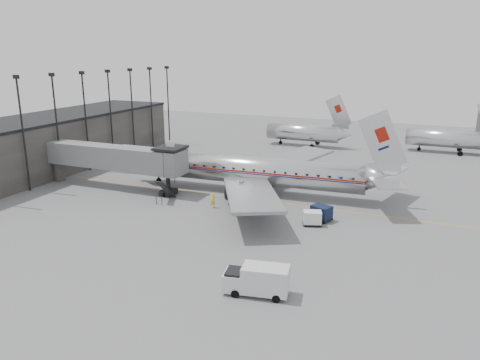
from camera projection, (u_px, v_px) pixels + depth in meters
The scene contains 12 objects.
ground at pixel (221, 213), 54.43m from camera, with size 160.00×160.00×0.00m, color slate.
terminal at pixel (56, 142), 74.97m from camera, with size 12.00×46.00×8.00m, color #33312F.
apron_line at pixel (263, 201), 58.63m from camera, with size 0.15×60.00×0.01m, color gold.
jet_bridge at pixel (120, 159), 62.81m from camera, with size 21.00×6.20×7.10m.
floodlight_masts at pixel (98, 115), 74.03m from camera, with size 0.90×42.25×15.25m.
distant_aircraft_near at pixel (304, 132), 91.64m from camera, with size 16.39×3.20×10.26m.
distant_aircraft_mid at pixel (448, 138), 85.44m from camera, with size 16.39×3.20×10.26m.
airliner at pixel (256, 171), 61.34m from camera, with size 37.16×34.36×11.75m.
service_van at pixel (257, 279), 35.93m from camera, with size 5.30×2.76×2.37m.
baggage_cart_navy at pixel (321, 213), 51.72m from camera, with size 2.62×2.34×1.70m.
baggage_cart_white at pixel (312, 218), 50.34m from camera, with size 2.37×2.08×1.56m.
ramp_worker at pixel (213, 201), 55.92m from camera, with size 0.64×0.42×1.75m, color #F2F41C.
Camera 1 is at (22.01, -46.51, 18.27)m, focal length 35.00 mm.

